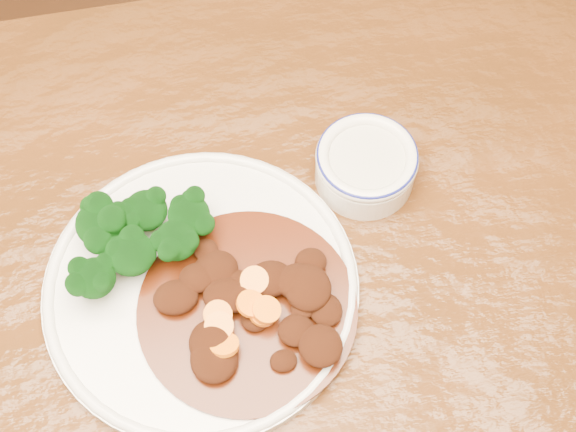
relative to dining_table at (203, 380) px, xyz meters
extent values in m
cube|color=#4E270D|center=(0.00, 0.00, 0.06)|extent=(1.54, 0.96, 0.04)
cylinder|color=silver|center=(0.01, 0.06, 0.09)|extent=(0.30, 0.30, 0.01)
torus|color=silver|center=(0.01, 0.06, 0.09)|extent=(0.30, 0.30, 0.01)
cylinder|color=#6B9A4F|center=(-0.08, 0.07, 0.10)|extent=(0.01, 0.01, 0.02)
ellipsoid|color=black|center=(-0.08, 0.07, 0.12)|extent=(0.04, 0.04, 0.03)
cylinder|color=#6B9A4F|center=(0.00, 0.10, 0.10)|extent=(0.01, 0.01, 0.02)
ellipsoid|color=black|center=(0.00, 0.10, 0.12)|extent=(0.04, 0.04, 0.03)
cylinder|color=#6B9A4F|center=(-0.03, 0.14, 0.10)|extent=(0.01, 0.01, 0.02)
ellipsoid|color=black|center=(-0.03, 0.14, 0.13)|extent=(0.04, 0.04, 0.03)
cylinder|color=#6B9A4F|center=(-0.05, 0.09, 0.10)|extent=(0.01, 0.01, 0.02)
ellipsoid|color=black|center=(-0.05, 0.09, 0.13)|extent=(0.04, 0.04, 0.04)
cylinder|color=#6B9A4F|center=(-0.07, 0.13, 0.10)|extent=(0.01, 0.01, 0.02)
ellipsoid|color=black|center=(-0.07, 0.13, 0.13)|extent=(0.05, 0.05, 0.04)
cylinder|color=#6B9A4F|center=(0.01, 0.13, 0.10)|extent=(0.01, 0.01, 0.02)
ellipsoid|color=black|center=(0.01, 0.13, 0.12)|extent=(0.04, 0.04, 0.03)
cylinder|color=#471807|center=(0.05, 0.03, 0.10)|extent=(0.21, 0.21, 0.00)
ellipsoid|color=black|center=(0.03, 0.07, 0.11)|extent=(0.04, 0.04, 0.02)
ellipsoid|color=black|center=(0.04, 0.04, 0.11)|extent=(0.04, 0.03, 0.02)
ellipsoid|color=black|center=(0.13, 0.02, 0.10)|extent=(0.03, 0.03, 0.02)
ellipsoid|color=black|center=(0.01, 0.07, 0.11)|extent=(0.03, 0.03, 0.02)
ellipsoid|color=black|center=(0.10, 0.05, 0.11)|extent=(0.04, 0.04, 0.02)
ellipsoid|color=black|center=(-0.01, 0.05, 0.11)|extent=(0.04, 0.04, 0.02)
ellipsoid|color=black|center=(0.07, 0.03, 0.10)|extent=(0.03, 0.02, 0.01)
ellipsoid|color=black|center=(0.08, -0.03, 0.10)|extent=(0.03, 0.02, 0.01)
ellipsoid|color=black|center=(0.11, -0.02, 0.11)|extent=(0.04, 0.04, 0.02)
ellipsoid|color=black|center=(0.10, 0.00, 0.11)|extent=(0.03, 0.03, 0.02)
ellipsoid|color=black|center=(0.12, 0.07, 0.11)|extent=(0.03, 0.03, 0.02)
ellipsoid|color=black|center=(0.10, 0.02, 0.11)|extent=(0.02, 0.02, 0.01)
ellipsoid|color=black|center=(0.05, 0.05, 0.10)|extent=(0.03, 0.03, 0.02)
ellipsoid|color=black|center=(0.08, 0.05, 0.11)|extent=(0.04, 0.04, 0.02)
ellipsoid|color=black|center=(0.02, 0.09, 0.11)|extent=(0.02, 0.02, 0.01)
ellipsoid|color=black|center=(0.02, 0.00, 0.11)|extent=(0.04, 0.05, 0.02)
ellipsoid|color=black|center=(0.05, 0.04, 0.11)|extent=(0.04, 0.03, 0.02)
ellipsoid|color=black|center=(0.11, 0.04, 0.11)|extent=(0.04, 0.05, 0.02)
ellipsoid|color=black|center=(0.06, 0.02, 0.10)|extent=(0.03, 0.03, 0.01)
ellipsoid|color=black|center=(0.02, -0.01, 0.11)|extent=(0.04, 0.05, 0.02)
cylinder|color=orange|center=(0.03, 0.01, 0.11)|extent=(0.04, 0.04, 0.01)
cylinder|color=orange|center=(0.06, 0.03, 0.12)|extent=(0.03, 0.03, 0.01)
cylinder|color=orange|center=(0.03, -0.01, 0.11)|extent=(0.04, 0.04, 0.02)
cylinder|color=orange|center=(0.07, 0.02, 0.12)|extent=(0.04, 0.04, 0.01)
cylinder|color=orange|center=(0.07, 0.02, 0.11)|extent=(0.03, 0.03, 0.01)
cylinder|color=orange|center=(0.06, 0.05, 0.12)|extent=(0.04, 0.04, 0.01)
cylinder|color=orange|center=(0.03, 0.02, 0.11)|extent=(0.04, 0.04, 0.02)
cylinder|color=silver|center=(0.19, 0.17, 0.10)|extent=(0.10, 0.10, 0.03)
cylinder|color=beige|center=(0.19, 0.17, 0.12)|extent=(0.08, 0.08, 0.01)
torus|color=silver|center=(0.19, 0.17, 0.12)|extent=(0.10, 0.10, 0.01)
torus|color=navy|center=(0.19, 0.17, 0.12)|extent=(0.10, 0.10, 0.00)
camera|label=1|loc=(0.05, -0.25, 0.80)|focal=50.00mm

